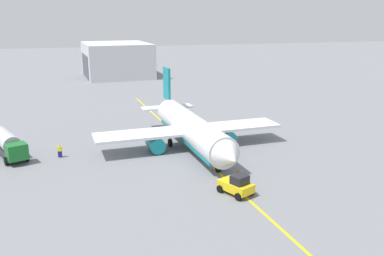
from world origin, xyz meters
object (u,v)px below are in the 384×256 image
Objects in this scene: airplane at (191,129)px; pushback_tug at (237,185)px; fuel_tanker at (8,143)px; safety_cone_nose at (239,171)px; refueling_worker at (60,151)px.

airplane is 16.35m from pushback_tug.
fuel_tanker reaches higher than pushback_tug.
pushback_tug is at bearing 51.26° from fuel_tanker.
airplane is at bearing 82.12° from fuel_tanker.
safety_cone_nose is (11.11, 2.71, -2.43)m from airplane.
pushback_tug is at bearing 1.04° from airplane.
safety_cone_nose is at bearing 13.71° from airplane.
airplane reaches higher than fuel_tanker.
airplane reaches higher than pushback_tug.
airplane is 2.87× the size of fuel_tanker.
pushback_tug is (16.26, 0.29, -1.74)m from airplane.
safety_cone_nose is at bearing 59.38° from refueling_worker.
safety_cone_nose is at bearing 61.70° from fuel_tanker.
fuel_tanker is at bearing -97.88° from airplane.
safety_cone_nose is at bearing 154.85° from pushback_tug.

